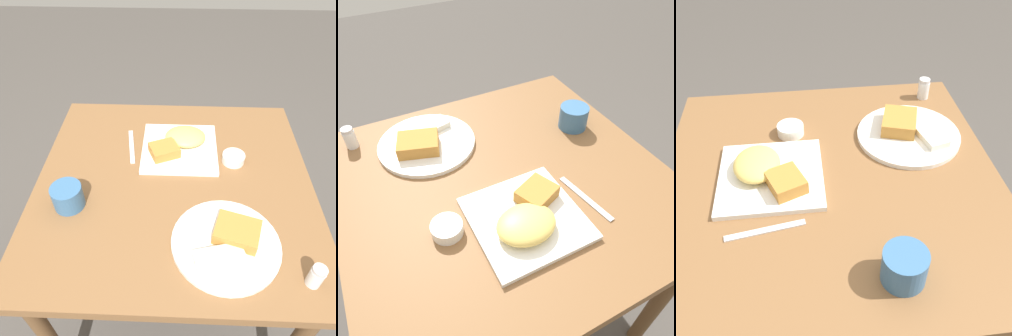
{
  "view_description": "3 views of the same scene",
  "coord_description": "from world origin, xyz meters",
  "views": [
    {
      "loc": [
        -0.01,
        0.76,
        1.56
      ],
      "look_at": [
        0.02,
        -0.04,
        0.79
      ],
      "focal_mm": 35.0,
      "sensor_mm": 36.0,
      "label": 1
    },
    {
      "loc": [
        -0.29,
        -0.59,
        1.44
      ],
      "look_at": [
        0.0,
        -0.01,
        0.81
      ],
      "focal_mm": 35.0,
      "sensor_mm": 36.0,
      "label": 2
    },
    {
      "loc": [
        0.76,
        -0.06,
        1.47
      ],
      "look_at": [
        0.01,
        0.03,
        0.8
      ],
      "focal_mm": 42.0,
      "sensor_mm": 36.0,
      "label": 3
    }
  ],
  "objects": [
    {
      "name": "ground_plane",
      "position": [
        0.0,
        0.0,
        0.0
      ],
      "size": [
        8.0,
        8.0,
        0.0
      ],
      "primitive_type": "plane",
      "color": "#4C4742"
    },
    {
      "name": "dining_table",
      "position": [
        0.0,
        0.0,
        0.67
      ],
      "size": [
        0.92,
        0.9,
        0.76
      ],
      "color": "brown",
      "rests_on": "ground_plane"
    },
    {
      "name": "plate_square_near",
      "position": [
        -0.02,
        -0.16,
        0.79
      ],
      "size": [
        0.27,
        0.27,
        0.06
      ],
      "color": "white",
      "rests_on": "dining_table"
    },
    {
      "name": "plate_oval_far",
      "position": [
        -0.16,
        0.24,
        0.78
      ],
      "size": [
        0.3,
        0.3,
        0.05
      ],
      "color": "white",
      "rests_on": "dining_table"
    },
    {
      "name": "sauce_ramekin",
      "position": [
        -0.21,
        -0.1,
        0.78
      ],
      "size": [
        0.08,
        0.08,
        0.03
      ],
      "color": "white",
      "rests_on": "dining_table"
    },
    {
      "name": "salt_shaker",
      "position": [
        -0.36,
        0.35,
        0.79
      ],
      "size": [
        0.04,
        0.04,
        0.07
      ],
      "color": "white",
      "rests_on": "dining_table"
    },
    {
      "name": "butter_knife",
      "position": [
        0.16,
        -0.17,
        0.77
      ],
      "size": [
        0.05,
        0.19,
        0.0
      ],
      "rotation": [
        0.0,
        0.0,
        1.73
      ],
      "color": "silver",
      "rests_on": "dining_table"
    },
    {
      "name": "coffee_mug",
      "position": [
        0.32,
        0.12,
        0.8
      ],
      "size": [
        0.09,
        0.09,
        0.08
      ],
      "color": "#386693",
      "rests_on": "dining_table"
    }
  ]
}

